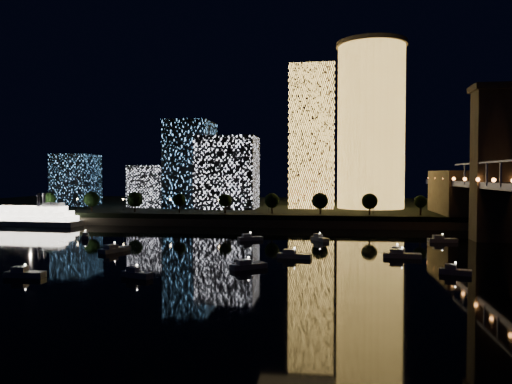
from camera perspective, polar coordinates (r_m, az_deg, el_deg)
ground at (r=121.56m, az=2.00°, el=-8.11°), size 520.00×520.00×0.00m
far_bank at (r=279.92m, az=5.48°, el=-1.87°), size 420.00×160.00×5.00m
seawall at (r=202.37m, az=4.47°, el=-3.63°), size 420.00×6.00×3.00m
tower_cylindrical at (r=251.17m, az=13.01°, el=7.42°), size 34.00×34.00×80.27m
tower_rectangular at (r=249.69m, az=6.42°, el=6.21°), size 21.83×21.83×69.47m
midrise_blocks at (r=253.85m, az=-8.84°, el=2.24°), size 107.70×33.11×43.11m
riverboat at (r=230.40m, az=-24.85°, el=-2.60°), size 47.17×12.25×14.07m
motorboats at (r=134.50m, az=1.98°, el=-6.78°), size 123.09×71.70×2.78m
esplanade_trees at (r=212.16m, az=-4.23°, el=-0.94°), size 165.47×6.78×8.89m
street_lamps at (r=218.40m, az=-4.27°, el=-1.24°), size 132.70×0.70×5.65m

